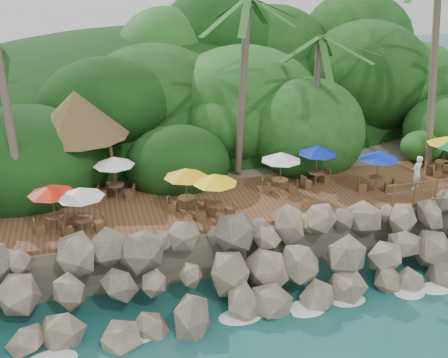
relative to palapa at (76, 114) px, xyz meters
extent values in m
plane|color=#19514F|center=(6.17, -10.07, -5.79)|extent=(140.00, 140.00, 0.00)
cube|color=gray|center=(6.17, 5.93, -4.74)|extent=(32.00, 25.20, 2.10)
ellipsoid|color=#143811|center=(6.17, 13.43, -5.79)|extent=(44.80, 28.00, 15.40)
cube|color=brown|center=(6.17, -4.07, -3.59)|extent=(26.00, 5.00, 0.20)
ellipsoid|color=white|center=(-2.83, -9.77, -5.76)|extent=(1.20, 0.80, 0.06)
ellipsoid|color=white|center=(0.17, -9.77, -5.76)|extent=(1.20, 0.80, 0.06)
ellipsoid|color=white|center=(3.17, -9.77, -5.76)|extent=(1.20, 0.80, 0.06)
ellipsoid|color=white|center=(6.17, -9.77, -5.76)|extent=(1.20, 0.80, 0.06)
ellipsoid|color=white|center=(9.17, -9.77, -5.76)|extent=(1.20, 0.80, 0.06)
ellipsoid|color=white|center=(12.17, -9.77, -5.76)|extent=(1.20, 0.80, 0.06)
cylinder|color=brown|center=(7.96, -0.90, 0.83)|extent=(0.73, 0.99, 8.65)
cylinder|color=brown|center=(11.95, -0.68, -0.11)|extent=(0.52, 1.08, 6.76)
ellipsoid|color=#23601E|center=(11.95, -0.68, 3.27)|extent=(6.00, 6.00, 2.40)
cylinder|color=brown|center=(17.88, -1.87, 1.55)|extent=(0.73, 2.26, 9.96)
cylinder|color=brown|center=(-1.40, -1.40, -2.29)|extent=(0.16, 0.16, 2.40)
cylinder|color=brown|center=(1.40, -1.40, -2.29)|extent=(0.16, 0.16, 2.40)
cylinder|color=brown|center=(-1.40, 1.40, -2.29)|extent=(0.16, 0.16, 2.40)
cylinder|color=brown|center=(1.40, 1.40, -2.29)|extent=(0.16, 0.16, 2.40)
cone|color=brown|center=(0.00, 0.00, 0.01)|extent=(4.86, 4.86, 2.20)
cylinder|color=brown|center=(10.99, -3.43, -3.16)|extent=(0.07, 0.07, 0.67)
cylinder|color=brown|center=(10.99, -3.43, -2.81)|extent=(0.76, 0.76, 0.05)
cylinder|color=brown|center=(10.99, -3.43, -2.50)|extent=(0.05, 0.05, 1.98)
cone|color=#0C1FA7|center=(10.99, -3.43, -1.64)|extent=(1.89, 1.89, 0.41)
cube|color=brown|center=(10.40, -3.65, -3.28)|extent=(0.49, 0.49, 0.41)
cube|color=brown|center=(11.58, -3.20, -3.28)|extent=(0.49, 0.49, 0.41)
cylinder|color=brown|center=(5.36, -5.67, -3.16)|extent=(0.07, 0.07, 0.67)
cylinder|color=brown|center=(5.36, -5.67, -2.81)|extent=(0.76, 0.76, 0.05)
cylinder|color=brown|center=(5.36, -5.67, -2.50)|extent=(0.05, 0.05, 1.98)
cone|color=yellow|center=(5.36, -5.67, -1.64)|extent=(1.89, 1.89, 0.41)
cube|color=brown|center=(4.73, -5.66, -3.28)|extent=(0.38, 0.38, 0.41)
cube|color=brown|center=(5.99, -5.67, -3.28)|extent=(0.38, 0.38, 0.41)
cylinder|color=brown|center=(8.97, -3.85, -3.16)|extent=(0.07, 0.07, 0.67)
cylinder|color=brown|center=(8.97, -3.85, -2.81)|extent=(0.76, 0.76, 0.05)
cylinder|color=brown|center=(8.97, -3.85, -2.50)|extent=(0.05, 0.05, 1.98)
cone|color=white|center=(8.97, -3.85, -1.64)|extent=(1.89, 1.89, 0.41)
cube|color=brown|center=(8.38, -3.61, -3.28)|extent=(0.49, 0.49, 0.41)
cube|color=brown|center=(9.55, -4.09, -3.28)|extent=(0.49, 0.49, 0.41)
cube|color=brown|center=(17.40, -4.04, -3.28)|extent=(0.50, 0.50, 0.41)
cylinder|color=brown|center=(-1.19, -5.06, -3.16)|extent=(0.07, 0.07, 0.67)
cylinder|color=brown|center=(-1.19, -5.06, -2.81)|extent=(0.76, 0.76, 0.05)
cylinder|color=brown|center=(-1.19, -5.06, -2.50)|extent=(0.05, 0.05, 1.98)
cone|color=red|center=(-1.19, -5.06, -1.64)|extent=(1.89, 1.89, 0.41)
cube|color=brown|center=(-1.82, -5.15, -3.28)|extent=(0.43, 0.43, 0.41)
cube|color=brown|center=(-0.57, -4.97, -3.28)|extent=(0.43, 0.43, 0.41)
cylinder|color=brown|center=(-0.09, -5.67, -3.16)|extent=(0.07, 0.07, 0.67)
cylinder|color=brown|center=(-0.09, -5.67, -2.81)|extent=(0.76, 0.76, 0.05)
cylinder|color=brown|center=(-0.09, -5.67, -2.50)|extent=(0.05, 0.05, 1.98)
cone|color=silver|center=(-0.09, -5.67, -1.64)|extent=(1.89, 1.89, 0.41)
cube|color=brown|center=(-0.70, -5.81, -3.28)|extent=(0.45, 0.45, 0.41)
cube|color=brown|center=(0.53, -5.53, -3.28)|extent=(0.45, 0.45, 0.41)
cylinder|color=brown|center=(13.46, -4.84, -3.16)|extent=(0.07, 0.07, 0.67)
cylinder|color=brown|center=(13.46, -4.84, -2.81)|extent=(0.76, 0.76, 0.05)
cylinder|color=brown|center=(13.46, -4.84, -2.50)|extent=(0.05, 0.05, 1.98)
cone|color=#0D28B2|center=(13.46, -4.84, -1.64)|extent=(1.89, 1.89, 0.41)
cube|color=brown|center=(12.86, -4.64, -3.28)|extent=(0.48, 0.48, 0.41)
cube|color=brown|center=(14.06, -5.03, -3.28)|extent=(0.48, 0.48, 0.41)
cylinder|color=brown|center=(4.30, -4.70, -3.16)|extent=(0.07, 0.07, 0.67)
cylinder|color=brown|center=(4.30, -4.70, -2.81)|extent=(0.76, 0.76, 0.05)
cylinder|color=brown|center=(4.30, -4.70, -2.50)|extent=(0.05, 0.05, 1.98)
cone|color=yellow|center=(4.30, -4.70, -1.64)|extent=(1.89, 1.89, 0.41)
cube|color=brown|center=(3.71, -4.50, -3.28)|extent=(0.48, 0.48, 0.41)
cube|color=brown|center=(4.90, -4.91, -3.28)|extent=(0.48, 0.48, 0.41)
cylinder|color=brown|center=(17.86, -3.76, -3.16)|extent=(0.07, 0.07, 0.67)
cylinder|color=brown|center=(17.86, -3.76, -2.81)|extent=(0.76, 0.76, 0.05)
cylinder|color=brown|center=(17.86, -3.76, -2.50)|extent=(0.05, 0.05, 1.98)
cone|color=yellow|center=(17.86, -3.76, -1.64)|extent=(1.89, 1.89, 0.41)
cube|color=brown|center=(17.26, -3.55, -3.28)|extent=(0.48, 0.48, 0.41)
cylinder|color=brown|center=(1.44, -2.47, -3.16)|extent=(0.07, 0.07, 0.67)
cylinder|color=brown|center=(1.44, -2.47, -2.81)|extent=(0.76, 0.76, 0.05)
cylinder|color=brown|center=(1.44, -2.47, -2.50)|extent=(0.05, 0.05, 1.98)
cone|color=white|center=(1.44, -2.47, -1.64)|extent=(1.89, 1.89, 0.41)
cube|color=brown|center=(0.84, -2.30, -3.28)|extent=(0.47, 0.47, 0.41)
cube|color=brown|center=(2.05, -2.64, -3.28)|extent=(0.47, 0.47, 0.41)
cylinder|color=brown|center=(13.42, -6.42, -2.99)|extent=(0.10, 0.10, 1.00)
cylinder|color=brown|center=(14.52, -6.42, -2.99)|extent=(0.10, 0.10, 1.00)
cylinder|color=brown|center=(15.62, -6.42, -2.99)|extent=(0.10, 0.10, 1.00)
imported|color=white|center=(15.47, -5.05, -2.65)|extent=(0.71, 0.60, 1.67)
camera|label=1|loc=(0.37, -25.71, 6.85)|focal=43.10mm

